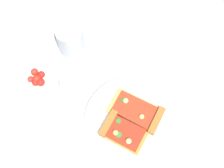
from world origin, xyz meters
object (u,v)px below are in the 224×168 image
at_px(pizza_slice_near, 121,131).
at_px(salad_bowl, 39,85).
at_px(pizza_slice_far, 139,112).
at_px(plate, 131,120).
at_px(paper_napkin, 207,96).
at_px(soda_glass, 71,40).

relative_size(pizza_slice_near, salad_bowl, 1.23).
distance_m(pizza_slice_far, salad_bowl, 0.30).
distance_m(plate, pizza_slice_near, 0.05).
relative_size(pizza_slice_far, paper_napkin, 1.14).
distance_m(salad_bowl, soda_glass, 0.17).
bearing_deg(paper_napkin, salad_bowl, 53.92).
bearing_deg(soda_glass, salad_bowl, 115.61).
relative_size(pizza_slice_near, soda_glass, 1.42).
xyz_separation_m(plate, paper_napkin, (-0.06, -0.23, -0.01)).
distance_m(soda_glass, paper_napkin, 0.45).
height_order(plate, pizza_slice_far, pizza_slice_far).
bearing_deg(salad_bowl, pizza_slice_near, -152.45).
bearing_deg(plate, soda_glass, 3.34).
xyz_separation_m(plate, soda_glass, (0.30, 0.02, 0.04)).
bearing_deg(plate, paper_napkin, -105.45).
bearing_deg(salad_bowl, paper_napkin, -126.08).
distance_m(salad_bowl, paper_napkin, 0.50).
height_order(plate, pizza_slice_near, pizza_slice_near).
height_order(pizza_slice_far, paper_napkin, pizza_slice_far).
bearing_deg(paper_napkin, pizza_slice_far, 71.61).
relative_size(plate, paper_napkin, 1.79).
xyz_separation_m(pizza_slice_near, pizza_slice_far, (0.01, -0.07, -0.00)).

